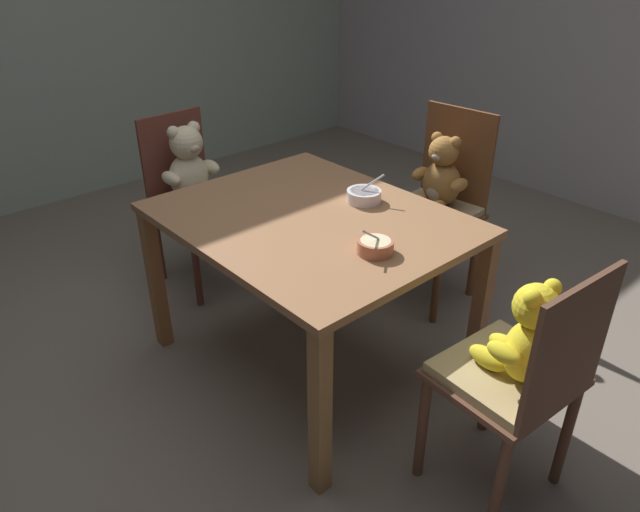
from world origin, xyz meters
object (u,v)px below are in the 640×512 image
(porridge_bowl_white_far_center, at_px, (364,196))
(dining_table, at_px, (311,236))
(teddy_chair_near_left, at_px, (191,179))
(porridge_bowl_terracotta_near_right, at_px, (375,246))
(teddy_chair_far_center, at_px, (438,193))
(teddy_chair_near_right, at_px, (521,361))

(porridge_bowl_white_far_center, bearing_deg, dining_table, -99.01)
(teddy_chair_near_left, xyz_separation_m, porridge_bowl_terracotta_near_right, (1.33, -0.04, 0.16))
(teddy_chair_far_center, height_order, teddy_chair_near_right, teddy_chair_far_center)
(teddy_chair_near_left, height_order, teddy_chair_near_right, teddy_chair_near_right)
(teddy_chair_near_left, bearing_deg, porridge_bowl_white_far_center, 10.83)
(teddy_chair_near_right, xyz_separation_m, porridge_bowl_terracotta_near_right, (-0.57, -0.05, 0.19))
(porridge_bowl_white_far_center, height_order, porridge_bowl_terracotta_near_right, porridge_bowl_white_far_center)
(dining_table, relative_size, teddy_chair_far_center, 1.22)
(dining_table, height_order, teddy_chair_near_left, teddy_chair_near_left)
(teddy_chair_near_left, height_order, porridge_bowl_terracotta_near_right, teddy_chair_near_left)
(porridge_bowl_white_far_center, xyz_separation_m, porridge_bowl_terracotta_near_right, (0.33, -0.28, -0.00))
(dining_table, bearing_deg, teddy_chair_near_left, 178.99)
(teddy_chair_far_center, relative_size, teddy_chair_near_left, 1.08)
(teddy_chair_far_center, bearing_deg, porridge_bowl_terracotta_near_right, 19.74)
(teddy_chair_near_right, relative_size, porridge_bowl_terracotta_near_right, 6.43)
(porridge_bowl_terracotta_near_right, bearing_deg, porridge_bowl_white_far_center, 139.79)
(dining_table, xyz_separation_m, porridge_bowl_white_far_center, (0.04, 0.26, 0.11))
(teddy_chair_near_right, xyz_separation_m, porridge_bowl_white_far_center, (-0.90, 0.23, 0.19))
(dining_table, relative_size, teddy_chair_near_left, 1.32)
(teddy_chair_far_center, distance_m, porridge_bowl_terracotta_near_right, 0.96)
(teddy_chair_far_center, xyz_separation_m, teddy_chair_near_right, (0.96, -0.81, -0.02))
(teddy_chair_near_right, bearing_deg, porridge_bowl_white_far_center, -10.11)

